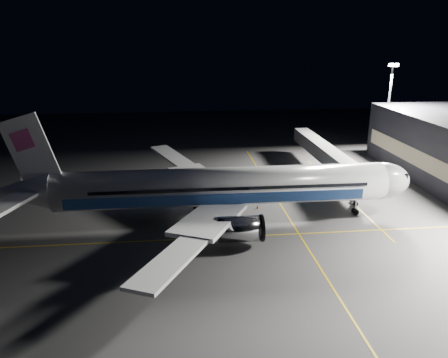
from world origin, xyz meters
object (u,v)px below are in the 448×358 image
airliner (215,187)px  jet_bridge (328,155)px  floodlight_mast_north (389,102)px  baggage_tug (176,177)px  safety_cone_b (258,207)px  safety_cone_c (243,206)px  safety_cone_a (219,200)px

airliner → jet_bridge: airliner is taller
floodlight_mast_north → baggage_tug: 49.96m
jet_bridge → safety_cone_b: jet_bridge is taller
airliner → safety_cone_c: bearing=41.9°
airliner → safety_cone_a: (1.21, 7.41, -4.83)m
airliner → safety_cone_a: airliner is taller
safety_cone_a → safety_cone_b: bearing=-30.2°
jet_bridge → safety_cone_b: (-16.00, -14.06, -4.32)m
floodlight_mast_north → safety_cone_b: floodlight_mast_north is taller
jet_bridge → safety_cone_c: size_ratio=52.85×
safety_cone_b → safety_cone_c: safety_cone_c is taller
jet_bridge → safety_cone_c: (-18.30, -13.76, -4.26)m
baggage_tug → safety_cone_b: (12.88, -15.09, -0.61)m
airliner → safety_cone_b: (7.08, 4.00, -4.90)m
floodlight_mast_north → safety_cone_c: (-36.30, -27.69, -12.05)m
airliner → safety_cone_c: (4.78, 4.29, -4.84)m
airliner → safety_cone_c: airliner is taller
safety_cone_a → jet_bridge: bearing=26.0°
jet_bridge → baggage_tug: bearing=178.0°
floodlight_mast_north → safety_cone_a: 48.35m
floodlight_mast_north → safety_cone_a: size_ratio=30.69×
safety_cone_a → safety_cone_b: 6.79m
safety_cone_a → safety_cone_b: safety_cone_a is taller
safety_cone_c → jet_bridge: bearing=37.0°
floodlight_mast_north → safety_cone_c: size_ratio=31.80×
jet_bridge → floodlight_mast_north: size_ratio=1.66×
airliner → floodlight_mast_north: bearing=37.9°
airliner → jet_bridge: bearing=38.0°
airliner → safety_cone_a: size_ratio=91.15×
safety_cone_a → safety_cone_b: (5.86, -3.41, -0.07)m
jet_bridge → baggage_tug: jet_bridge is taller
floodlight_mast_north → baggage_tug: bearing=-164.6°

